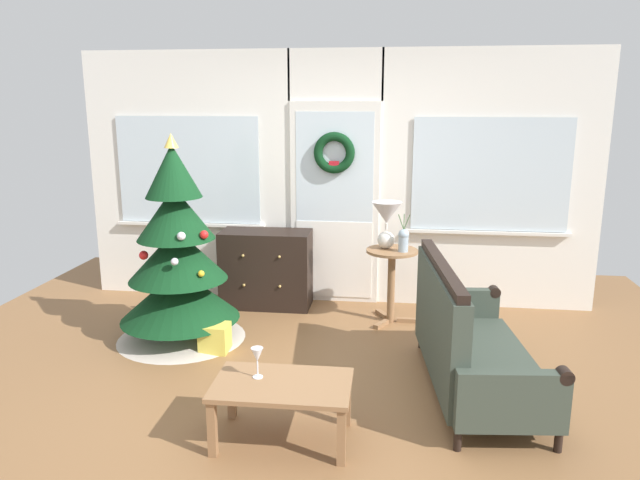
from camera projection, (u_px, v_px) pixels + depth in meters
name	position (u px, v px, depth m)	size (l,w,h in m)	color
ground_plane	(303.00, 391.00, 4.30)	(6.76, 6.76, 0.00)	brown
back_wall_with_door	(335.00, 179.00, 6.02)	(5.20, 0.19, 2.55)	white
christmas_tree	(178.00, 265.00, 5.12)	(1.12, 1.12, 1.79)	#4C331E
dresser_cabinet	(266.00, 269.00, 6.03)	(0.90, 0.45, 0.78)	black
settee_sofa	(465.00, 342.00, 4.23)	(0.87, 1.71, 0.96)	black
side_table	(392.00, 271.00, 5.55)	(0.50, 0.48, 0.71)	#8E6642
table_lamp	(387.00, 219.00, 5.49)	(0.28, 0.28, 0.44)	silver
flower_vase	(403.00, 239.00, 5.41)	(0.11, 0.10, 0.35)	#99ADBC
coffee_table	(282.00, 391.00, 3.62)	(0.85, 0.53, 0.38)	#8E6642
wine_glass	(257.00, 356.00, 3.64)	(0.08, 0.08, 0.20)	silver
gift_box	(215.00, 338.00, 4.97)	(0.23, 0.21, 0.23)	#D8C64C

